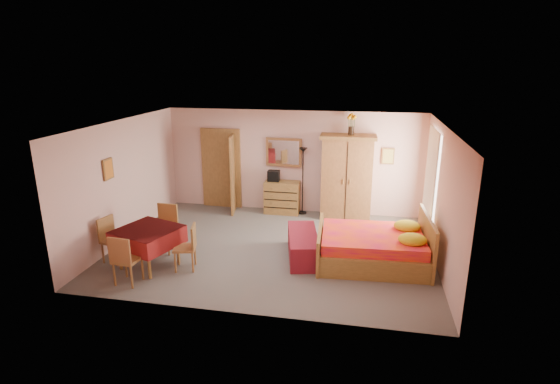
% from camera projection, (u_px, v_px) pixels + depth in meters
% --- Properties ---
extents(floor, '(6.50, 6.50, 0.00)m').
position_uv_depth(floor, '(273.00, 248.00, 9.15)').
color(floor, '#646058').
rests_on(floor, ground).
extents(ceiling, '(6.50, 6.50, 0.00)m').
position_uv_depth(ceiling, '(272.00, 124.00, 8.40)').
color(ceiling, brown).
rests_on(ceiling, wall_back).
extents(wall_back, '(6.50, 0.10, 2.60)m').
position_uv_depth(wall_back, '(293.00, 162.00, 11.12)').
color(wall_back, '#DAAA9E').
rests_on(wall_back, floor).
extents(wall_front, '(6.50, 0.10, 2.60)m').
position_uv_depth(wall_front, '(237.00, 236.00, 6.43)').
color(wall_front, '#DAAA9E').
rests_on(wall_front, floor).
extents(wall_left, '(0.10, 5.00, 2.60)m').
position_uv_depth(wall_left, '(125.00, 181.00, 9.37)').
color(wall_left, '#DAAA9E').
rests_on(wall_left, floor).
extents(wall_right, '(0.10, 5.00, 2.60)m').
position_uv_depth(wall_right, '(442.00, 198.00, 8.18)').
color(wall_right, '#DAAA9E').
rests_on(wall_right, floor).
extents(doorway, '(1.06, 0.12, 2.15)m').
position_uv_depth(doorway, '(222.00, 169.00, 11.52)').
color(doorway, '#9E6B35').
rests_on(doorway, floor).
extents(window, '(0.08, 1.40, 1.95)m').
position_uv_depth(window, '(432.00, 175.00, 9.27)').
color(window, white).
rests_on(window, wall_right).
extents(picture_left, '(0.04, 0.32, 0.42)m').
position_uv_depth(picture_left, '(108.00, 169.00, 8.69)').
color(picture_left, orange).
rests_on(picture_left, wall_left).
extents(picture_back, '(0.30, 0.04, 0.40)m').
position_uv_depth(picture_back, '(388.00, 156.00, 10.59)').
color(picture_back, '#D8BF59').
rests_on(picture_back, wall_back).
extents(chest_of_drawers, '(0.88, 0.44, 0.83)m').
position_uv_depth(chest_of_drawers, '(282.00, 197.00, 11.17)').
color(chest_of_drawers, olive).
rests_on(chest_of_drawers, floor).
extents(wall_mirror, '(0.92, 0.09, 0.73)m').
position_uv_depth(wall_mirror, '(284.00, 152.00, 11.04)').
color(wall_mirror, silver).
rests_on(wall_mirror, wall_back).
extents(stereo, '(0.30, 0.22, 0.27)m').
position_uv_depth(stereo, '(274.00, 176.00, 11.06)').
color(stereo, black).
rests_on(stereo, chest_of_drawers).
extents(floor_lamp, '(0.28, 0.28, 1.71)m').
position_uv_depth(floor_lamp, '(303.00, 181.00, 11.01)').
color(floor_lamp, black).
rests_on(floor_lamp, floor).
extents(wardrobe, '(1.35, 0.72, 2.08)m').
position_uv_depth(wardrobe, '(347.00, 177.00, 10.66)').
color(wardrobe, '#986033').
rests_on(wardrobe, floor).
extents(sunflower_vase, '(0.20, 0.20, 0.50)m').
position_uv_depth(sunflower_vase, '(351.00, 124.00, 10.34)').
color(sunflower_vase, yellow).
rests_on(sunflower_vase, wardrobe).
extents(bed, '(2.20, 1.78, 0.98)m').
position_uv_depth(bed, '(372.00, 239.00, 8.39)').
color(bed, red).
rests_on(bed, floor).
extents(bench, '(0.84, 1.57, 0.50)m').
position_uv_depth(bench, '(303.00, 245.00, 8.68)').
color(bench, maroon).
rests_on(bench, floor).
extents(dining_table, '(1.31, 1.31, 0.76)m').
position_uv_depth(dining_table, '(149.00, 247.00, 8.26)').
color(dining_table, maroon).
rests_on(dining_table, floor).
extents(chair_south, '(0.45, 0.45, 0.92)m').
position_uv_depth(chair_south, '(127.00, 259.00, 7.61)').
color(chair_south, '#996533').
rests_on(chair_south, floor).
extents(chair_north, '(0.46, 0.46, 0.96)m').
position_uv_depth(chair_north, '(164.00, 229.00, 8.89)').
color(chair_north, '#9A6734').
rests_on(chair_north, floor).
extents(chair_west, '(0.48, 0.48, 0.89)m').
position_uv_depth(chair_west, '(114.00, 240.00, 8.44)').
color(chair_west, '#935B31').
rests_on(chair_west, floor).
extents(chair_east, '(0.48, 0.48, 0.87)m').
position_uv_depth(chair_east, '(185.00, 247.00, 8.13)').
color(chair_east, '#AA6F39').
rests_on(chair_east, floor).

